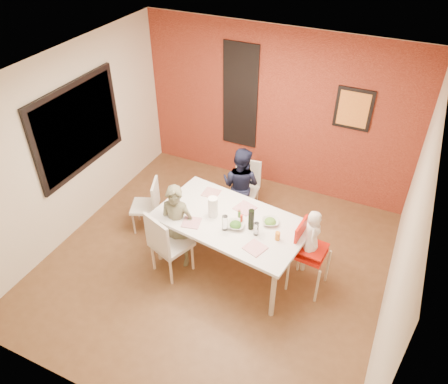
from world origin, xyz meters
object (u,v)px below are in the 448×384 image
at_px(chair_far, 246,184).
at_px(chair_left, 149,203).
at_px(wine_bottle, 251,220).
at_px(paper_towel_roll, 213,207).
at_px(toddler, 312,233).
at_px(child_near, 177,227).
at_px(chair_near, 166,242).
at_px(dining_table, 231,224).
at_px(high_chair, 307,250).
at_px(child_far, 241,185).

bearing_deg(chair_far, chair_left, -144.04).
bearing_deg(chair_far, wine_bottle, -71.52).
relative_size(wine_bottle, paper_towel_roll, 1.01).
bearing_deg(chair_left, toddler, 65.03).
distance_m(child_near, wine_bottle, 1.04).
relative_size(chair_near, child_near, 0.78).
height_order(dining_table, paper_towel_roll, paper_towel_roll).
bearing_deg(wine_bottle, paper_towel_roll, 177.43).
xyz_separation_m(dining_table, child_near, (-0.68, -0.26, -0.10)).
relative_size(high_chair, child_near, 0.80).
bearing_deg(chair_left, chair_far, 110.22).
height_order(dining_table, chair_near, chair_near).
height_order(high_chair, wine_bottle, wine_bottle).
distance_m(high_chair, child_near, 1.73).
distance_m(high_chair, child_far, 1.59).
height_order(toddler, paper_towel_roll, toddler).
bearing_deg(wine_bottle, high_chair, 9.78).
relative_size(child_far, paper_towel_roll, 4.43).
bearing_deg(toddler, chair_left, 71.14).
height_order(chair_near, chair_left, chair_near).
relative_size(high_chair, toddler, 1.62).
height_order(chair_left, wine_bottle, wine_bottle).
relative_size(chair_left, child_far, 0.67).
bearing_deg(chair_left, child_far, 102.65).
bearing_deg(chair_near, paper_towel_roll, -113.77).
relative_size(chair_far, high_chair, 0.86).
relative_size(high_chair, wine_bottle, 3.54).
height_order(dining_table, chair_far, chair_far).
bearing_deg(child_near, high_chair, 0.54).
relative_size(chair_near, chair_far, 1.14).
bearing_deg(paper_towel_roll, child_near, -151.31).
distance_m(chair_far, toddler, 1.82).
height_order(child_near, toddler, child_near).
bearing_deg(chair_near, toddler, -141.89).
xyz_separation_m(chair_far, child_far, (0.01, -0.24, 0.14)).
xyz_separation_m(child_near, toddler, (1.73, 0.33, 0.28)).
distance_m(dining_table, paper_towel_roll, 0.33).
bearing_deg(child_far, chair_near, 79.16).
relative_size(chair_far, toddler, 1.39).
relative_size(chair_far, paper_towel_roll, 3.08).
relative_size(dining_table, chair_left, 2.46).
height_order(chair_left, child_far, child_far).
relative_size(chair_near, child_far, 0.79).
relative_size(chair_left, child_near, 0.66).
bearing_deg(dining_table, high_chair, 4.28).
relative_size(high_chair, child_far, 0.81).
relative_size(chair_near, wine_bottle, 3.45).
xyz_separation_m(dining_table, paper_towel_roll, (-0.25, -0.02, 0.22)).
relative_size(chair_near, toddler, 1.58).
distance_m(chair_left, toddler, 2.51).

